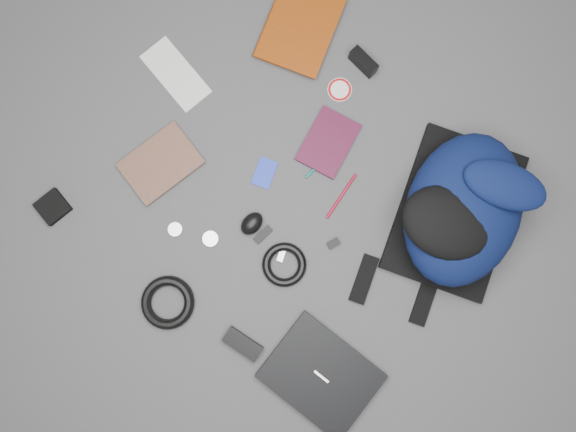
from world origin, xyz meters
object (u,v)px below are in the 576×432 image
Objects in this scene: mouse at (252,224)px; power_brick at (243,344)px; textbook_red at (269,15)px; comic_book at (145,143)px; laptop at (321,376)px; compact_camera at (363,62)px; dvd_case at (328,142)px; backpack at (463,209)px; pouch at (53,207)px.

power_brick is (0.20, -0.30, -0.01)m from mouse.
comic_book is (-0.05, -0.55, -0.01)m from textbook_red.
mouse is (0.41, 0.01, 0.01)m from comic_book.
laptop is 2.65× the size of power_brick.
mouse is (0.04, -0.60, -0.01)m from compact_camera.
comic_book is 2.36× the size of compact_camera.
laptop reaches higher than power_brick.
comic_book is 1.92× the size of power_brick.
dvd_case is at bearing 88.88° from mouse.
laptop is at bearing -63.86° from dvd_case.
comic_book is 2.90× the size of mouse.
backpack is 6.58× the size of mouse.
backpack is at bearing 37.42° from pouch.
mouse is at bearing -72.90° from textbook_red.
pouch reaches higher than dvd_case.
textbook_red reaches higher than dvd_case.
mouse is 0.66× the size of power_brick.
comic_book reaches higher than dvd_case.
compact_camera reaches higher than mouse.
mouse is (0.36, -0.54, 0.00)m from textbook_red.
laptop is 1.11m from textbook_red.
pouch is (-0.53, -0.67, 0.00)m from dvd_case.
laptop is 0.88m from comic_book.
backpack reaches higher than dvd_case.
backpack is 1.22m from pouch.
backpack reaches higher than mouse.
dvd_case is 0.66m from power_brick.
mouse is at bearing 33.37° from pouch.
compact_camera is at bearing 119.88° from laptop.
pouch is at bearing -91.77° from comic_book.
laptop is 1.38× the size of comic_book.
laptop and textbook_red have the same top height.
backpack is 0.54m from compact_camera.
dvd_case is (-0.43, -0.06, -0.10)m from backpack.
textbook_red is 0.55m from comic_book.
laptop is at bearing 6.57° from pouch.
backpack is 5.36× the size of compact_camera.
laptop is 0.70m from dvd_case.
dvd_case is at bearing 170.04° from backpack.
pouch is at bearing 178.24° from power_brick.
compact_camera is 0.81× the size of power_brick.
compact_camera reaches higher than laptop.
power_brick is (-0.24, -0.07, -0.00)m from laptop.
comic_book is at bearing 74.11° from pouch.
backpack is 0.62m from mouse.
mouse is (-0.03, -0.34, 0.01)m from dvd_case.
textbook_red is at bearing 152.12° from backpack.
textbook_red is at bearing -162.18° from compact_camera.
compact_camera is 1.04m from pouch.
mouse is 0.36m from power_brick.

